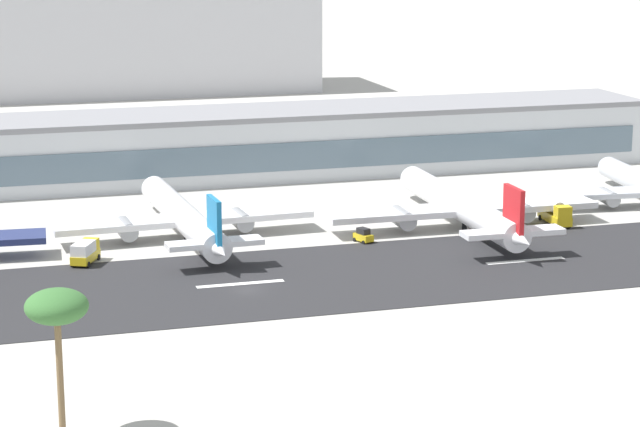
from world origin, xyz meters
name	(u,v)px	position (x,y,z in m)	size (l,w,h in m)	color
ground_plane	(247,290)	(0.00, 0.00, 0.00)	(1400.00, 1400.00, 0.00)	#B2AFA8
runway_strip	(242,284)	(0.00, 3.00, 0.04)	(800.00, 32.78, 0.08)	#262628
runway_centreline_dash_4	(240,284)	(-0.26, 3.00, 0.09)	(12.00, 1.20, 0.01)	white
runway_centreline_dash_5	(525,261)	(41.59, 3.00, 0.09)	(12.00, 1.20, 0.01)	white
terminal_building	(250,143)	(18.27, 74.91, 6.31)	(157.83, 20.48, 12.60)	silver
distant_hotel_block	(45,31)	(-9.68, 203.32, 17.65)	(149.98, 36.12, 35.30)	#BCBCC1
airliner_blue_tail_gate_1	(185,219)	(-2.78, 29.31, 3.25)	(40.25, 48.90, 10.20)	silver
airliner_red_tail_gate_2	(464,208)	(40.63, 23.40, 3.35)	(44.59, 50.47, 10.53)	white
service_baggage_tug_0	(363,236)	(22.74, 19.97, 1.05)	(2.73, 3.55, 2.20)	gold
service_fuel_truck_1	(555,212)	(56.01, 22.47, 2.03)	(3.44, 8.69, 3.95)	gold
service_box_truck_2	(85,252)	(-19.05, 19.47, 1.79)	(4.80, 6.44, 3.25)	gold
palm_tree_0	(57,309)	(-27.85, -42.12, 12.52)	(5.95, 5.95, 14.43)	brown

